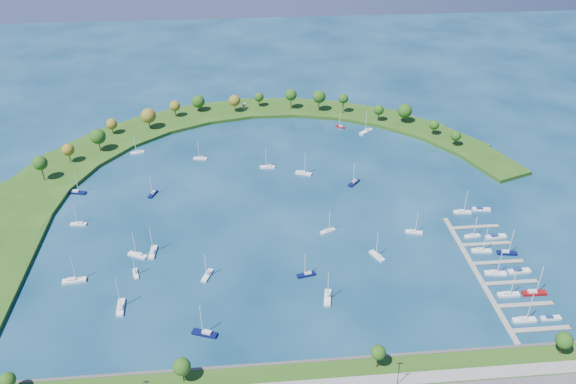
{
  "coord_description": "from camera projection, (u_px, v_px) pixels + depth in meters",
  "views": [
    {
      "loc": [
        -17.45,
        -239.45,
        154.8
      ],
      "look_at": [
        5.0,
        5.0,
        4.0
      ],
      "focal_mm": 35.96,
      "sensor_mm": 36.0,
      "label": 1
    }
  ],
  "objects": [
    {
      "name": "moored_boat_15",
      "position": [
        304.0,
        173.0,
        310.95
      ],
      "size": [
        9.02,
        5.62,
        12.87
      ],
      "rotation": [
        0.0,
        0.0,
        5.89
      ],
      "color": "white",
      "rests_on": "ground"
    },
    {
      "name": "moored_boat_2",
      "position": [
        153.0,
        193.0,
        292.99
      ],
      "size": [
        4.71,
        7.73,
        11.0
      ],
      "rotation": [
        0.0,
        0.0,
        4.33
      ],
      "color": "#090E3D",
      "rests_on": "ground"
    },
    {
      "name": "moored_boat_11",
      "position": [
        328.0,
        297.0,
        226.67
      ],
      "size": [
        4.4,
        9.61,
        13.64
      ],
      "rotation": [
        0.0,
        0.0,
        4.51
      ],
      "color": "white",
      "rests_on": "ground"
    },
    {
      "name": "moored_boat_8",
      "position": [
        414.0,
        231.0,
        264.58
      ],
      "size": [
        7.96,
        3.98,
        11.27
      ],
      "rotation": [
        0.0,
        0.0,
        -0.25
      ],
      "color": "white",
      "rests_on": "ground"
    },
    {
      "name": "moored_boat_20",
      "position": [
        137.0,
        152.0,
        331.69
      ],
      "size": [
        8.1,
        3.87,
        11.48
      ],
      "rotation": [
        0.0,
        0.0,
        3.37
      ],
      "color": "white",
      "rests_on": "ground"
    },
    {
      "name": "docked_boat_3",
      "position": [
        534.0,
        292.0,
        228.92
      ],
      "size": [
        9.56,
        2.88,
        13.96
      ],
      "rotation": [
        0.0,
        0.0,
        -0.02
      ],
      "color": "maroon",
      "rests_on": "ground"
    },
    {
      "name": "docked_boat_11",
      "position": [
        481.0,
        209.0,
        280.87
      ],
      "size": [
        8.93,
        3.57,
        1.77
      ],
      "rotation": [
        0.0,
        0.0,
        -0.13
      ],
      "color": "white",
      "rests_on": "ground"
    },
    {
      "name": "dock_system",
      "position": [
        494.0,
        273.0,
        240.26
      ],
      "size": [
        24.28,
        82.0,
        1.6
      ],
      "color": "gray",
      "rests_on": "ground"
    },
    {
      "name": "moored_boat_17",
      "position": [
        268.0,
        167.0,
        316.86
      ],
      "size": [
        8.23,
        2.82,
        11.89
      ],
      "rotation": [
        0.0,
        0.0,
        3.07
      ],
      "color": "white",
      "rests_on": "ground"
    },
    {
      "name": "moored_boat_21",
      "position": [
        366.0,
        131.0,
        354.93
      ],
      "size": [
        9.66,
        8.79,
        15.04
      ],
      "rotation": [
        0.0,
        0.0,
        3.84
      ],
      "color": "white",
      "rests_on": "ground"
    },
    {
      "name": "moored_boat_5",
      "position": [
        77.0,
        192.0,
        294.09
      ],
      "size": [
        8.96,
        4.29,
        12.7
      ],
      "rotation": [
        0.0,
        0.0,
        6.06
      ],
      "color": "#090E3D",
      "rests_on": "ground"
    },
    {
      "name": "moored_boat_7",
      "position": [
        136.0,
        273.0,
        239.34
      ],
      "size": [
        3.46,
        7.02,
        9.95
      ],
      "rotation": [
        0.0,
        0.0,
        4.95
      ],
      "color": "white",
      "rests_on": "ground"
    },
    {
      "name": "docked_boat_8",
      "position": [
        472.0,
        235.0,
        261.93
      ],
      "size": [
        7.41,
        2.85,
        10.62
      ],
      "rotation": [
        0.0,
        0.0,
        0.12
      ],
      "color": "white",
      "rests_on": "ground"
    },
    {
      "name": "docked_boat_0",
      "position": [
        524.0,
        319.0,
        216.09
      ],
      "size": [
        8.83,
        2.55,
        12.94
      ],
      "rotation": [
        0.0,
        0.0,
        -0.01
      ],
      "color": "white",
      "rests_on": "ground"
    },
    {
      "name": "docked_boat_4",
      "position": [
        495.0,
        273.0,
        239.36
      ],
      "size": [
        9.09,
        3.71,
        12.98
      ],
      "rotation": [
        0.0,
        0.0,
        -0.14
      ],
      "color": "white",
      "rests_on": "ground"
    },
    {
      "name": "docked_boat_6",
      "position": [
        481.0,
        250.0,
        252.44
      ],
      "size": [
        8.76,
        3.2,
        12.6
      ],
      "rotation": [
        0.0,
        0.0,
        -0.09
      ],
      "color": "white",
      "rests_on": "ground"
    },
    {
      "name": "moored_boat_19",
      "position": [
        74.0,
        280.0,
        235.31
      ],
      "size": [
        9.7,
        3.63,
        13.93
      ],
      "rotation": [
        0.0,
        0.0,
        0.1
      ],
      "color": "white",
      "rests_on": "ground"
    },
    {
      "name": "moored_boat_12",
      "position": [
        306.0,
        274.0,
        238.69
      ],
      "size": [
        8.04,
        3.73,
        11.41
      ],
      "rotation": [
        0.0,
        0.0,
        3.35
      ],
      "color": "#090E3D",
      "rests_on": "ground"
    },
    {
      "name": "moored_boat_10",
      "position": [
        200.0,
        158.0,
        325.49
      ],
      "size": [
        7.88,
        3.4,
        11.21
      ],
      "rotation": [
        0.0,
        0.0,
        2.97
      ],
      "color": "white",
      "rests_on": "ground"
    },
    {
      "name": "moored_boat_6",
      "position": [
        377.0,
        256.0,
        249.21
      ],
      "size": [
        5.86,
        8.52,
        12.29
      ],
      "rotation": [
        0.0,
        0.0,
        2.04
      ],
      "color": "white",
      "rests_on": "ground"
    },
    {
      "name": "moored_boat_3",
      "position": [
        354.0,
        182.0,
        302.38
      ],
      "size": [
        7.35,
        7.7,
        12.24
      ],
      "rotation": [
        0.0,
        0.0,
        3.97
      ],
      "color": "#090E3D",
      "rests_on": "ground"
    },
    {
      "name": "moored_boat_4",
      "position": [
        205.0,
        333.0,
        210.2
      ],
      "size": [
        9.69,
        5.72,
        13.77
      ],
      "rotation": [
        0.0,
        0.0,
        2.79
      ],
      "color": "#090E3D",
      "rests_on": "ground"
    },
    {
      "name": "docked_boat_9",
      "position": [
        496.0,
        237.0,
        261.47
      ],
      "size": [
        9.58,
        3.26,
        1.92
      ],
      "rotation": [
        0.0,
        0.0,
        0.07
      ],
      "color": "white",
      "rests_on": "ground"
    },
    {
      "name": "docked_boat_2",
      "position": [
        509.0,
        294.0,
        228.2
      ],
      "size": [
        8.67,
        2.64,
        12.66
      ],
      "rotation": [
        0.0,
        0.0,
        -0.03
      ],
      "color": "white",
      "rests_on": "ground"
    },
    {
      "name": "moored_boat_1",
      "position": [
        328.0,
        230.0,
        265.27
      ],
      "size": [
        7.59,
        5.06,
        10.9
      ],
      "rotation": [
        0.0,
        0.0,
        0.44
      ],
      "color": "white",
      "rests_on": "ground"
    },
    {
      "name": "harbor_tower",
      "position": [
        244.0,
        106.0,
        380.39
      ],
      "size": [
        2.6,
        2.6,
        3.87
      ],
      "color": "gray",
      "rests_on": "breakwater"
    },
    {
      "name": "moored_boat_18",
      "position": [
        79.0,
        223.0,
        270.11
      ],
      "size": [
        7.58,
        2.64,
        10.94
      ],
      "rotation": [
        0.0,
        0.0,
        3.07
      ],
      "color": "white",
      "rests_on": "ground"
    },
    {
      "name": "moored_boat_0",
      "position": [
        207.0,
        275.0,
        238.3
      ],
      "size": [
        5.11,
        8.4,
        11.95
      ],
      "rotation": [
        0.0,
        0.0,
        4.34
      ],
      "color": "white",
      "rests_on": "ground"
    },
    {
      "name": "moored_boat_14",
      "position": [
        121.0,
        307.0,
        221.81
      ],
      "size": [
        3.23,
        9.6,
        13.89
      ],
      "rotation": [
        0.0,
        0.0,
        1.63
      ],
      "color": "white",
      "rests_on": "ground"
    },
    {
      "name": "docked_boat_7",
      "position": [
        507.0,
        252.0,
        251.13
      ],
      "size": [
        8.85,
        3.83,
        12.59
      ],
      "rotation": [
        0.0,
        0.0,
        -0.17
      ],
      "color": "#090E3D",
      "rests_on": "ground"
    },
    {
      "name": "breakwater",
      "position": [
        190.0,
        160.0,
        322.77
      ],
      "size": [
        286.74,
        247.64,
        2.0
      ],
      "color": "#244A13",
      "rests_on": "ground"
    },
    {
      "name": "docked_boat_10",
      "position": [
        462.0,
        211.0,
        278.66
      ],
      "size": [
        8.59,
        2.97,
        12.4
      ],
      "rotation": [
        0.0,
        0.0,
        -0.07
      ],
      "color": "white",
      "rests_on": "ground"
    },
    {
      "name": "breakwater_trees",
      "position": [
        237.0,
        115.0,
        353.38
      ],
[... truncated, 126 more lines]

